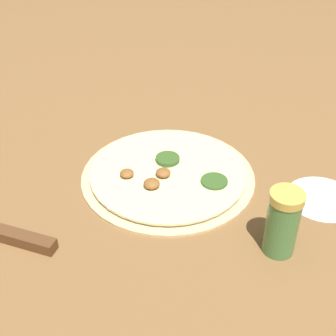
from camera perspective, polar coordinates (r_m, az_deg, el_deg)
The scene contains 4 objects.
ground_plane at distance 0.79m, azimuth 0.00°, elevation -1.09°, with size 3.00×3.00×0.00m, color brown.
pizza at distance 0.79m, azimuth -0.01°, elevation -0.73°, with size 0.29×0.29×0.03m.
spice_jar at distance 0.65m, azimuth 13.78°, elevation -6.46°, with size 0.05×0.05×0.10m.
flour_patch at distance 0.78m, azimuth 18.30°, elevation -3.53°, with size 0.11×0.11×0.00m.
Camera 1 is at (-0.02, -0.63, 0.48)m, focal length 50.00 mm.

